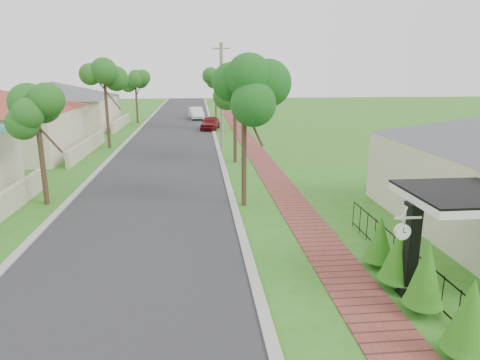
{
  "coord_description": "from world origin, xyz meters",
  "views": [
    {
      "loc": [
        -0.81,
        -10.67,
        5.72
      ],
      "look_at": [
        0.79,
        5.58,
        1.5
      ],
      "focal_mm": 32.0,
      "sensor_mm": 36.0,
      "label": 1
    }
  ],
  "objects_px": {
    "porch_post": "(411,254)",
    "parked_car_red": "(210,123)",
    "utility_pole": "(222,97)",
    "parked_car_white": "(196,113)",
    "station_clock": "(403,230)",
    "near_tree": "(244,96)"
  },
  "relations": [
    {
      "from": "parked_car_white",
      "to": "utility_pole",
      "type": "relative_size",
      "value": 0.56
    },
    {
      "from": "parked_car_white",
      "to": "near_tree",
      "type": "xyz_separation_m",
      "value": [
        2.1,
        -33.96,
        4.01
      ]
    },
    {
      "from": "utility_pole",
      "to": "station_clock",
      "type": "height_order",
      "value": "utility_pole"
    },
    {
      "from": "porch_post",
      "to": "utility_pole",
      "type": "relative_size",
      "value": 0.33
    },
    {
      "from": "parked_car_red",
      "to": "utility_pole",
      "type": "xyz_separation_m",
      "value": [
        0.5,
        -11.53,
        3.18
      ]
    },
    {
      "from": "parked_car_white",
      "to": "station_clock",
      "type": "distance_m",
      "value": 42.68
    },
    {
      "from": "parked_car_red",
      "to": "parked_car_white",
      "type": "bearing_deg",
      "value": 109.96
    },
    {
      "from": "porch_post",
      "to": "parked_car_red",
      "type": "xyz_separation_m",
      "value": [
        -4.15,
        32.53,
        -0.47
      ]
    },
    {
      "from": "parked_car_red",
      "to": "station_clock",
      "type": "relative_size",
      "value": 5.59
    },
    {
      "from": "porch_post",
      "to": "near_tree",
      "type": "height_order",
      "value": "near_tree"
    },
    {
      "from": "parked_car_white",
      "to": "utility_pole",
      "type": "distance_m",
      "value": 21.28
    },
    {
      "from": "parked_car_white",
      "to": "porch_post",
      "type": "bearing_deg",
      "value": -89.41
    },
    {
      "from": "porch_post",
      "to": "parked_car_red",
      "type": "height_order",
      "value": "porch_post"
    },
    {
      "from": "parked_car_white",
      "to": "parked_car_red",
      "type": "bearing_deg",
      "value": -88.5
    },
    {
      "from": "porch_post",
      "to": "near_tree",
      "type": "bearing_deg",
      "value": 113.35
    },
    {
      "from": "utility_pole",
      "to": "station_clock",
      "type": "bearing_deg",
      "value": -81.6
    },
    {
      "from": "parked_car_white",
      "to": "near_tree",
      "type": "relative_size",
      "value": 0.72
    },
    {
      "from": "parked_car_red",
      "to": "utility_pole",
      "type": "height_order",
      "value": "utility_pole"
    },
    {
      "from": "utility_pole",
      "to": "station_clock",
      "type": "xyz_separation_m",
      "value": [
        3.16,
        -21.4,
        -1.88
      ]
    },
    {
      "from": "porch_post",
      "to": "parked_car_red",
      "type": "relative_size",
      "value": 0.66
    },
    {
      "from": "parked_car_white",
      "to": "utility_pole",
      "type": "height_order",
      "value": "utility_pole"
    },
    {
      "from": "near_tree",
      "to": "station_clock",
      "type": "xyz_separation_m",
      "value": [
        2.96,
        -8.4,
        -2.75
      ]
    }
  ]
}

